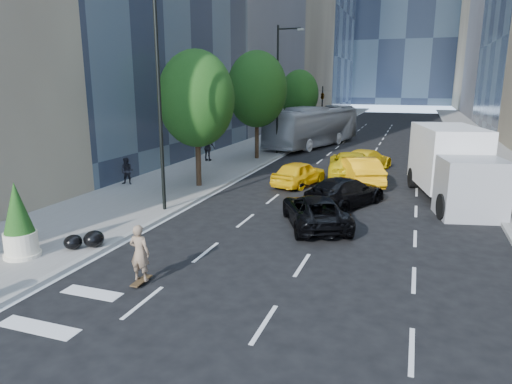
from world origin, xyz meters
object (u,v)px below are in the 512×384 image
at_px(black_sedan_mercedes, 345,192).
at_px(city_bus, 314,127).
at_px(black_sedan_lincoln, 315,211).
at_px(skateboarder, 140,257).
at_px(planter_shrub, 18,222).
at_px(box_truck, 453,165).

distance_m(black_sedan_mercedes, city_bus, 21.23).
bearing_deg(black_sedan_lincoln, skateboarder, 38.81).
bearing_deg(planter_shrub, city_bus, 84.05).
bearing_deg(planter_shrub, black_sedan_lincoln, 39.35).
xyz_separation_m(black_sedan_mercedes, planter_shrub, (-9.22, -10.53, 0.66)).
height_order(black_sedan_mercedes, planter_shrub, planter_shrub).
distance_m(black_sedan_mercedes, box_truck, 5.71).
bearing_deg(black_sedan_mercedes, city_bus, -48.64).
bearing_deg(city_bus, black_sedan_lincoln, -62.22).
relative_size(skateboarder, box_truck, 0.21).
xyz_separation_m(black_sedan_mercedes, box_truck, (4.86, 2.76, 1.15)).
xyz_separation_m(skateboarder, black_sedan_mercedes, (4.40, 10.80, -0.15)).
relative_size(black_sedan_lincoln, planter_shrub, 1.87).
distance_m(skateboarder, planter_shrub, 4.85).
relative_size(skateboarder, planter_shrub, 0.67).
relative_size(black_sedan_mercedes, box_truck, 0.61).
distance_m(box_truck, planter_shrub, 19.37).
bearing_deg(box_truck, skateboarder, -136.98).
bearing_deg(black_sedan_lincoln, planter_shrub, 15.20).
bearing_deg(box_truck, city_bus, 109.09).
bearing_deg(black_sedan_lincoln, black_sedan_mercedes, -125.30).
distance_m(skateboarder, black_sedan_mercedes, 11.66).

